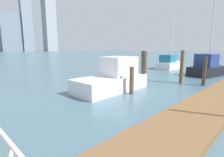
# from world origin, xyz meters

# --- Properties ---
(ground_plane) EXTENTS (300.00, 300.00, 0.00)m
(ground_plane) POSITION_xyz_m (0.00, 20.00, 0.00)
(ground_plane) COLOR #476675
(floating_dock) EXTENTS (15.52, 2.00, 0.18)m
(floating_dock) POSITION_xyz_m (4.26, 6.82, 0.09)
(floating_dock) COLOR brown
(floating_dock) RESTS_ON ground_plane
(dock_piling_1) EXTENTS (0.36, 0.36, 2.39)m
(dock_piling_1) POSITION_xyz_m (6.08, 11.29, 1.19)
(dock_piling_1) COLOR #473826
(dock_piling_1) RESTS_ON ground_plane
(dock_piling_2) EXTENTS (0.27, 0.27, 2.41)m
(dock_piling_2) POSITION_xyz_m (8.97, 9.93, 1.20)
(dock_piling_2) COLOR brown
(dock_piling_2) RESTS_ON ground_plane
(dock_piling_3) EXTENTS (0.24, 0.24, 1.99)m
(dock_piling_3) POSITION_xyz_m (9.20, 8.44, 0.99)
(dock_piling_3) COLOR #473826
(dock_piling_3) RESTS_ON ground_plane
(dock_piling_4) EXTENTS (0.25, 0.25, 1.55)m
(dock_piling_4) POSITION_xyz_m (3.93, 10.63, 0.77)
(dock_piling_4) COLOR brown
(dock_piling_4) RESTS_ON ground_plane
(moored_boat_0) EXTENTS (4.78, 2.12, 2.04)m
(moored_boat_0) POSITION_xyz_m (3.91, 12.03, 0.75)
(moored_boat_0) COLOR white
(moored_boat_0) RESTS_ON ground_plane
(moored_boat_3) EXTENTS (4.65, 2.77, 9.74)m
(moored_boat_3) POSITION_xyz_m (14.27, 9.62, 0.77)
(moored_boat_3) COLOR black
(moored_boat_3) RESTS_ON ground_plane
(moored_boat_4) EXTENTS (4.89, 2.15, 6.75)m
(moored_boat_4) POSITION_xyz_m (16.87, 14.72, 0.69)
(moored_boat_4) COLOR white
(moored_boat_4) RESTS_ON ground_plane
(skyline_tower_5) EXTENTS (13.82, 9.24, 27.75)m
(skyline_tower_5) POSITION_xyz_m (37.17, 148.48, 13.88)
(skyline_tower_5) COLOR slate
(skyline_tower_5) RESTS_ON ground_plane
(skyline_tower_6) EXTENTS (8.07, 6.60, 54.30)m
(skyline_tower_6) POSITION_xyz_m (48.26, 145.25, 27.15)
(skyline_tower_6) COLOR gray
(skyline_tower_6) RESTS_ON ground_plane
(skyline_tower_7) EXTENTS (8.57, 7.85, 50.09)m
(skyline_tower_7) POSITION_xyz_m (62.95, 138.48, 25.05)
(skyline_tower_7) COLOR #8C939E
(skyline_tower_7) RESTS_ON ground_plane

